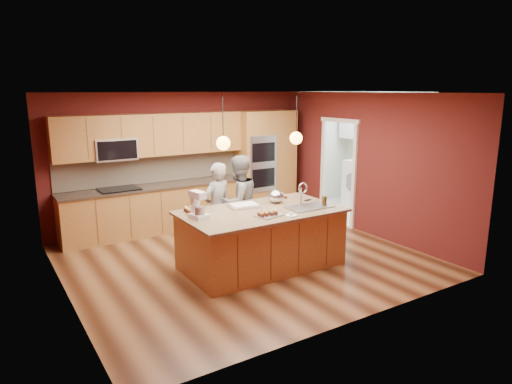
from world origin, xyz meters
TOP-DOWN VIEW (x-y plane):
  - floor at (0.00, 0.00)m, footprint 5.50×5.50m
  - ceiling at (0.00, 0.00)m, footprint 5.50×5.50m
  - wall_back at (0.00, 2.50)m, footprint 5.50×0.00m
  - wall_front at (0.00, -2.50)m, footprint 5.50×0.00m
  - wall_left at (-2.75, 0.00)m, footprint 0.00×5.00m
  - wall_right at (2.75, 0.00)m, footprint 0.00×5.00m
  - cabinet_run at (-0.68, 2.25)m, footprint 3.74×0.64m
  - oven_column at (1.85, 2.19)m, footprint 1.30×0.62m
  - doorway_trim at (2.73, 0.80)m, footprint 0.08×1.11m
  - laundry_room at (4.35, 1.20)m, footprint 2.60×2.70m
  - pendant_left at (-0.57, -0.40)m, footprint 0.20×0.20m
  - pendant_right at (0.72, -0.40)m, footprint 0.20×0.20m
  - island at (0.09, -0.40)m, footprint 2.50×1.40m
  - person_left at (-0.21, 0.55)m, footprint 0.65×0.51m
  - person_right at (0.22, 0.55)m, footprint 0.91×0.78m
  - stand_mixer at (-0.94, -0.27)m, footprint 0.25×0.32m
  - sheet_cake at (-0.05, -0.08)m, footprint 0.51×0.40m
  - cooling_rack at (-0.01, -0.74)m, footprint 0.42×0.33m
  - mixing_bowl at (0.54, -0.13)m, footprint 0.26×0.26m
  - plate at (0.27, -0.91)m, footprint 0.17×0.17m
  - tumbler at (1.10, -0.69)m, footprint 0.08×0.08m
  - phone at (1.09, -0.28)m, footprint 0.13×0.08m
  - cupcakes_left at (-0.86, 0.08)m, footprint 0.26×0.26m
  - cupcakes_rack at (-0.04, -0.74)m, footprint 0.32×0.16m
  - cupcakes_right at (0.78, 0.11)m, footprint 0.22×0.22m
  - washer at (4.23, 0.83)m, footprint 0.71×0.72m
  - dryer at (4.23, 1.56)m, footprint 0.74×0.76m

SIDE VIEW (x-z plane):
  - floor at x=0.00m, z-range 0.00..0.00m
  - island at x=0.09m, z-range -0.18..1.12m
  - washer at x=4.23m, z-range 0.00..0.95m
  - dryer at x=4.23m, z-range 0.00..1.10m
  - person_left at x=-0.21m, z-range 0.00..1.56m
  - person_right at x=0.22m, z-range 0.00..1.65m
  - phone at x=1.09m, z-range 0.92..0.93m
  - plate at x=0.27m, z-range 0.92..0.93m
  - cooling_rack at x=-0.01m, z-range 0.92..0.94m
  - sheet_cake at x=-0.05m, z-range 0.92..0.96m
  - cupcakes_right at x=0.78m, z-range 0.92..0.98m
  - cupcakes_left at x=-0.86m, z-range 0.92..1.00m
  - cupcakes_rack at x=-0.04m, z-range 0.94..1.01m
  - cabinet_run at x=-0.68m, z-range -0.17..2.13m
  - tumbler at x=1.10m, z-range 0.92..1.07m
  - mixing_bowl at x=0.54m, z-range 0.91..1.14m
  - doorway_trim at x=2.73m, z-range -0.05..2.15m
  - stand_mixer at x=-0.94m, z-range 0.89..1.29m
  - oven_column at x=1.85m, z-range 0.00..2.30m
  - wall_back at x=0.00m, z-range -1.40..4.10m
  - wall_front at x=0.00m, z-range -1.40..4.10m
  - wall_left at x=-2.75m, z-range -1.15..3.85m
  - wall_right at x=2.75m, z-range -1.15..3.85m
  - laundry_room at x=4.35m, z-range 0.60..3.30m
  - pendant_left at x=-0.57m, z-range 1.60..2.40m
  - pendant_right at x=0.72m, z-range 1.60..2.40m
  - ceiling at x=0.00m, z-range 2.70..2.70m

